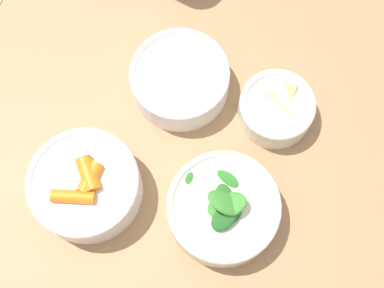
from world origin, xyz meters
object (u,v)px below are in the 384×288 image
object	(u,v)px
bowl_carrots	(86,185)
bowl_greens	(222,209)
bowl_beans_hotdog	(180,80)
bowl_cookies	(276,108)

from	to	relation	value
bowl_carrots	bowl_greens	world-z (taller)	bowl_greens
bowl_carrots	bowl_beans_hotdog	size ratio (longest dim) A/B	1.04
bowl_carrots	bowl_beans_hotdog	world-z (taller)	bowl_carrots
bowl_carrots	bowl_cookies	bearing A→B (deg)	-43.48
bowl_greens	bowl_cookies	size ratio (longest dim) A/B	1.41
bowl_greens	bowl_beans_hotdog	distance (m)	0.21
bowl_cookies	bowl_carrots	bearing A→B (deg)	136.52
bowl_carrots	bowl_beans_hotdog	bearing A→B (deg)	-15.38
bowl_greens	bowl_cookies	world-z (taller)	bowl_greens
bowl_carrots	bowl_cookies	distance (m)	0.30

